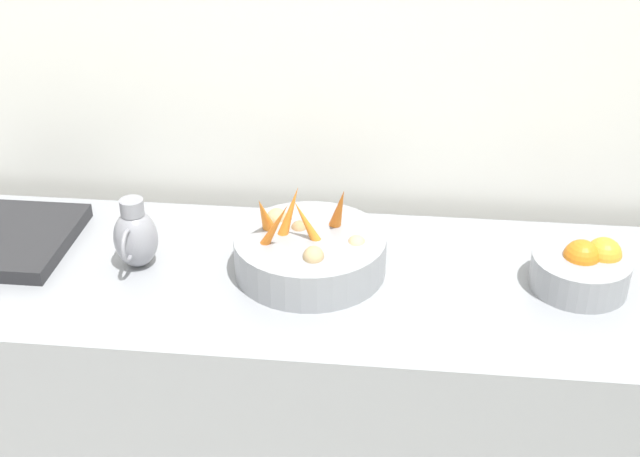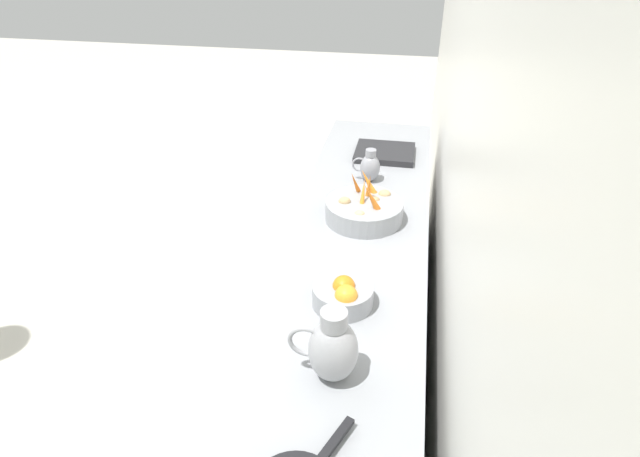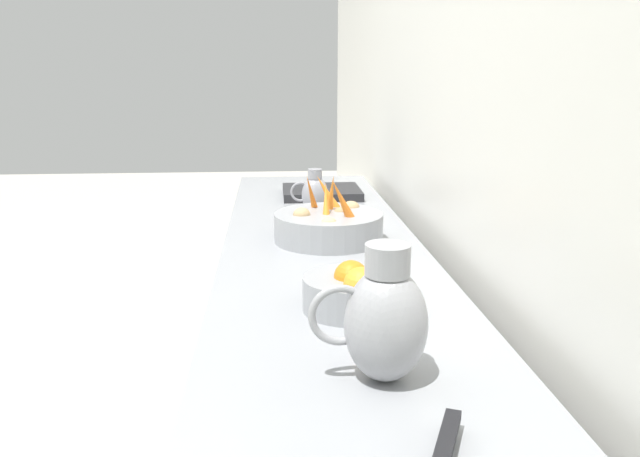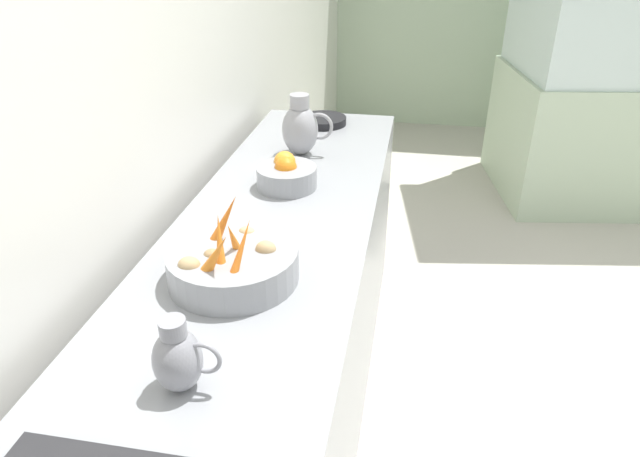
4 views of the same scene
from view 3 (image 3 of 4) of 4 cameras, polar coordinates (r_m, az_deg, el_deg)
name	(u,v)px [view 3 (image 3 of 4)]	position (r m, az deg, el deg)	size (l,w,h in m)	color
tile_wall_left	(545,44)	(1.49, 19.64, 15.40)	(0.10, 7.67, 3.00)	white
prep_counter	(325,384)	(2.12, 0.43, -13.88)	(0.64, 2.86, 0.90)	gray
vegetable_colander	(329,225)	(2.06, 0.78, 0.28)	(0.36, 0.36, 0.22)	gray
orange_bowl	(351,291)	(1.47, 2.84, -5.65)	(0.22, 0.22, 0.12)	gray
metal_pitcher_tall	(384,320)	(1.14, 5.84, -8.22)	(0.21, 0.15, 0.25)	#939399
metal_pitcher_short	(314,194)	(2.46, -0.51, 3.18)	(0.15, 0.10, 0.17)	gray
counter_sink_basin	(322,192)	(2.81, 0.14, 3.30)	(0.34, 0.30, 0.04)	#232326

